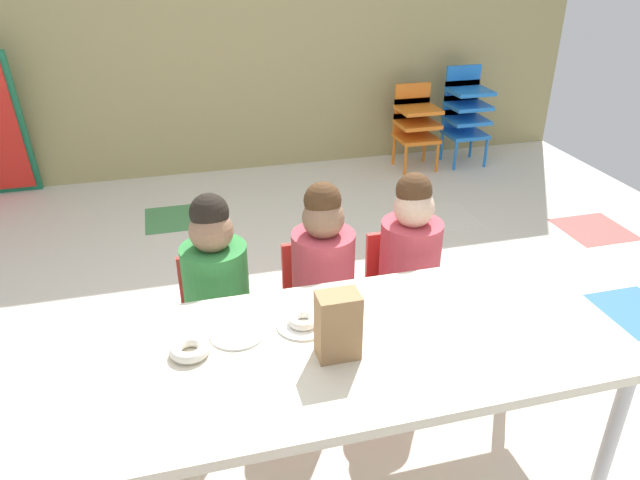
{
  "coord_description": "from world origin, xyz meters",
  "views": [
    {
      "loc": [
        -0.46,
        -2.1,
        1.79
      ],
      "look_at": [
        0.0,
        -0.38,
        0.87
      ],
      "focal_mm": 33.6,
      "sensor_mm": 36.0,
      "label": 1
    }
  ],
  "objects_px": {
    "seated_child_near_camera": "(216,281)",
    "paper_plate_near_edge": "(303,325)",
    "kid_chair_orange_stack": "(416,121)",
    "seated_child_middle_seat": "(323,266)",
    "donut_powdered_on_plate": "(303,320)",
    "paper_bag_brown": "(338,325)",
    "paper_plate_center_table": "(237,333)",
    "kid_chair_blue_stack": "(465,110)",
    "craft_table": "(288,365)",
    "donut_powdered_loose": "(190,349)",
    "seated_child_far_right": "(409,255)"
  },
  "relations": [
    {
      "from": "kid_chair_orange_stack",
      "to": "paper_plate_center_table",
      "type": "relative_size",
      "value": 3.78
    },
    {
      "from": "kid_chair_orange_stack",
      "to": "craft_table",
      "type": "bearing_deg",
      "value": -119.91
    },
    {
      "from": "seated_child_middle_seat",
      "to": "kid_chair_orange_stack",
      "type": "xyz_separation_m",
      "value": [
        1.43,
        2.37,
        -0.16
      ]
    },
    {
      "from": "seated_child_middle_seat",
      "to": "donut_powdered_loose",
      "type": "xyz_separation_m",
      "value": [
        -0.57,
        -0.53,
        0.08
      ]
    },
    {
      "from": "seated_child_near_camera",
      "to": "donut_powdered_loose",
      "type": "distance_m",
      "value": 0.55
    },
    {
      "from": "craft_table",
      "to": "kid_chair_blue_stack",
      "type": "xyz_separation_m",
      "value": [
        2.15,
        2.97,
        -0.11
      ]
    },
    {
      "from": "craft_table",
      "to": "donut_powdered_loose",
      "type": "distance_m",
      "value": 0.31
    },
    {
      "from": "craft_table",
      "to": "kid_chair_orange_stack",
      "type": "xyz_separation_m",
      "value": [
        1.71,
        2.97,
        -0.18
      ]
    },
    {
      "from": "kid_chair_orange_stack",
      "to": "paper_bag_brown",
      "type": "distance_m",
      "value": 3.41
    },
    {
      "from": "kid_chair_blue_stack",
      "to": "paper_plate_center_table",
      "type": "height_order",
      "value": "kid_chair_blue_stack"
    },
    {
      "from": "kid_chair_orange_stack",
      "to": "seated_child_far_right",
      "type": "bearing_deg",
      "value": -113.86
    },
    {
      "from": "seated_child_near_camera",
      "to": "paper_plate_near_edge",
      "type": "bearing_deg",
      "value": -62.39
    },
    {
      "from": "seated_child_middle_seat",
      "to": "donut_powdered_on_plate",
      "type": "xyz_separation_m",
      "value": [
        -0.19,
        -0.47,
        0.09
      ]
    },
    {
      "from": "seated_child_far_right",
      "to": "kid_chair_orange_stack",
      "type": "xyz_separation_m",
      "value": [
        1.05,
        2.37,
        -0.16
      ]
    },
    {
      "from": "seated_child_far_right",
      "to": "craft_table",
      "type": "bearing_deg",
      "value": -137.7
    },
    {
      "from": "seated_child_near_camera",
      "to": "donut_powdered_on_plate",
      "type": "relative_size",
      "value": 8.66
    },
    {
      "from": "paper_plate_near_edge",
      "to": "donut_powdered_on_plate",
      "type": "relative_size",
      "value": 1.7
    },
    {
      "from": "kid_chair_blue_stack",
      "to": "paper_bag_brown",
      "type": "height_order",
      "value": "paper_bag_brown"
    },
    {
      "from": "craft_table",
      "to": "donut_powdered_loose",
      "type": "height_order",
      "value": "donut_powdered_loose"
    },
    {
      "from": "paper_bag_brown",
      "to": "paper_plate_near_edge",
      "type": "distance_m",
      "value": 0.22
    },
    {
      "from": "paper_plate_center_table",
      "to": "donut_powdered_on_plate",
      "type": "xyz_separation_m",
      "value": [
        0.22,
        -0.01,
        0.02
      ]
    },
    {
      "from": "paper_plate_center_table",
      "to": "donut_powdered_loose",
      "type": "distance_m",
      "value": 0.17
    },
    {
      "from": "seated_child_near_camera",
      "to": "paper_bag_brown",
      "type": "bearing_deg",
      "value": -64.16
    },
    {
      "from": "seated_child_near_camera",
      "to": "kid_chair_orange_stack",
      "type": "xyz_separation_m",
      "value": [
        1.87,
        2.37,
        -0.16
      ]
    },
    {
      "from": "seated_child_near_camera",
      "to": "kid_chair_orange_stack",
      "type": "relative_size",
      "value": 1.35
    },
    {
      "from": "paper_plate_near_edge",
      "to": "seated_child_middle_seat",
      "type": "bearing_deg",
      "value": 67.56
    },
    {
      "from": "kid_chair_blue_stack",
      "to": "paper_plate_near_edge",
      "type": "distance_m",
      "value": 3.52
    },
    {
      "from": "kid_chair_blue_stack",
      "to": "seated_child_middle_seat",
      "type": "bearing_deg",
      "value": -128.36
    },
    {
      "from": "craft_table",
      "to": "kid_chair_blue_stack",
      "type": "bearing_deg",
      "value": 54.09
    },
    {
      "from": "seated_child_middle_seat",
      "to": "kid_chair_blue_stack",
      "type": "relative_size",
      "value": 1.15
    },
    {
      "from": "craft_table",
      "to": "kid_chair_blue_stack",
      "type": "height_order",
      "value": "kid_chair_blue_stack"
    },
    {
      "from": "paper_plate_center_table",
      "to": "kid_chair_orange_stack",
      "type": "bearing_deg",
      "value": 56.87
    },
    {
      "from": "donut_powdered_on_plate",
      "to": "paper_plate_near_edge",
      "type": "bearing_deg",
      "value": 0.0
    },
    {
      "from": "seated_child_near_camera",
      "to": "kid_chair_blue_stack",
      "type": "xyz_separation_m",
      "value": [
        2.31,
        2.37,
        -0.1
      ]
    },
    {
      "from": "craft_table",
      "to": "donut_powdered_on_plate",
      "type": "bearing_deg",
      "value": 58.18
    },
    {
      "from": "kid_chair_orange_stack",
      "to": "seated_child_middle_seat",
      "type": "bearing_deg",
      "value": -121.17
    },
    {
      "from": "donut_powdered_on_plate",
      "to": "donut_powdered_loose",
      "type": "distance_m",
      "value": 0.38
    },
    {
      "from": "kid_chair_orange_stack",
      "to": "paper_plate_near_edge",
      "type": "xyz_separation_m",
      "value": [
        -1.63,
        -2.84,
        0.23
      ]
    },
    {
      "from": "kid_chair_blue_stack",
      "to": "kid_chair_orange_stack",
      "type": "bearing_deg",
      "value": -179.94
    },
    {
      "from": "paper_bag_brown",
      "to": "donut_powdered_loose",
      "type": "relative_size",
      "value": 1.75
    },
    {
      "from": "seated_child_far_right",
      "to": "donut_powdered_loose",
      "type": "height_order",
      "value": "seated_child_far_right"
    },
    {
      "from": "paper_bag_brown",
      "to": "seated_child_near_camera",
      "type": "bearing_deg",
      "value": 115.84
    },
    {
      "from": "kid_chair_orange_stack",
      "to": "kid_chair_blue_stack",
      "type": "bearing_deg",
      "value": 0.06
    },
    {
      "from": "kid_chair_orange_stack",
      "to": "donut_powdered_on_plate",
      "type": "distance_m",
      "value": 3.28
    },
    {
      "from": "seated_child_near_camera",
      "to": "paper_plate_near_edge",
      "type": "height_order",
      "value": "seated_child_near_camera"
    },
    {
      "from": "seated_child_far_right",
      "to": "donut_powdered_loose",
      "type": "xyz_separation_m",
      "value": [
        -0.95,
        -0.53,
        0.08
      ]
    },
    {
      "from": "kid_chair_orange_stack",
      "to": "paper_plate_center_table",
      "type": "bearing_deg",
      "value": -123.13
    },
    {
      "from": "seated_child_near_camera",
      "to": "paper_plate_center_table",
      "type": "distance_m",
      "value": 0.47
    },
    {
      "from": "craft_table",
      "to": "paper_plate_near_edge",
      "type": "xyz_separation_m",
      "value": [
        0.08,
        0.13,
        0.05
      ]
    },
    {
      "from": "paper_plate_near_edge",
      "to": "donut_powdered_on_plate",
      "type": "distance_m",
      "value": 0.02
    }
  ]
}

